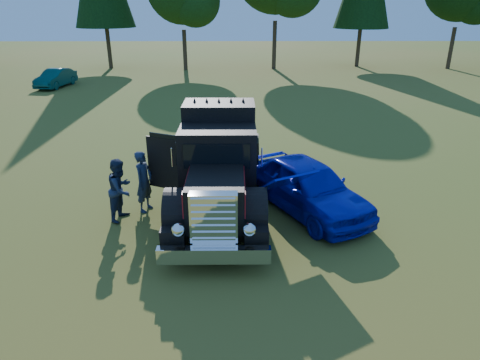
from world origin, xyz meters
The scene contains 6 objects.
ground centered at (0.00, 0.00, 0.00)m, with size 120.00×120.00×0.00m, color #3C5D1B.
diamond_t_truck centered at (0.06, 1.30, 1.28)m, with size 3.29×7.16×3.00m.
hotrod_coupe centered at (2.62, 1.25, 0.77)m, with size 3.71×4.80×1.89m.
spectator_near centered at (-2.08, 1.30, 0.91)m, with size 0.66×0.43×1.81m, color #1C2143.
spectator_far centered at (-2.63, 0.78, 0.89)m, with size 0.86×0.67×1.78m, color #1A1B3D.
distant_teal_car centered at (-12.36, 21.08, 0.63)m, with size 1.33×3.81×1.26m, color #092C38.
Camera 1 is at (0.58, -10.03, 5.68)m, focal length 32.00 mm.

